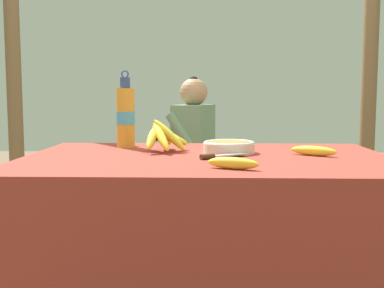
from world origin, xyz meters
The scene contains 12 objects.
market_counter centered at (0.00, 0.00, 0.36)m, with size 1.37×0.93×0.71m.
banana_bunch_ripe centered at (-0.18, 0.14, 0.78)m, with size 0.17×0.27×0.14m.
serving_bowl centered at (0.08, 0.10, 0.74)m, with size 0.20×0.20×0.05m.
water_bottle centered at (-0.35, 0.29, 0.85)m, with size 0.08×0.08×0.33m.
loose_banana_front centered at (0.08, -0.31, 0.73)m, with size 0.17×0.10×0.04m.
loose_banana_side centered at (0.40, 0.02, 0.73)m, with size 0.17×0.13×0.04m.
knife centered at (0.04, -0.07, 0.72)m, with size 0.18×0.13×0.02m.
wooden_bench centered at (-0.12, 1.37, 0.33)m, with size 1.61×0.32×0.39m.
seated_vendor centered at (-0.13, 1.35, 0.60)m, with size 0.46×0.43×1.06m.
banana_bunch_green centered at (-0.53, 1.37, 0.44)m, with size 0.15×0.25×0.12m.
support_post_near centered at (-1.34, 1.53, 1.35)m, with size 0.10×0.10×2.70m.
support_post_far centered at (1.09, 1.53, 1.35)m, with size 0.10×0.10×2.70m.
Camera 1 is at (-0.00, -1.78, 0.95)m, focal length 45.00 mm.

